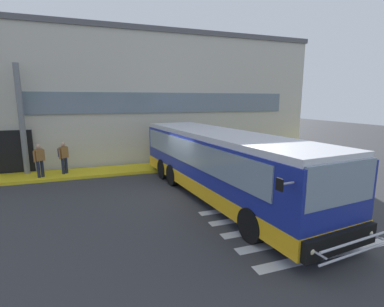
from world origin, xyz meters
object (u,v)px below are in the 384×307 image
Objects in this scene: safety_bollard_yellow at (198,162)px; passenger_by_doorway at (63,156)px; passenger_near_column at (39,159)px; bus_main_foreground at (220,165)px; entry_support_column at (22,120)px.

passenger_by_doorway is at bearing 170.89° from safety_bollard_yellow.
passenger_near_column is at bearing 174.87° from safety_bollard_yellow.
bus_main_foreground is 4.69m from safety_bollard_yellow.
passenger_near_column reaches higher than safety_bollard_yellow.
passenger_near_column is 1.86× the size of safety_bollard_yellow.
entry_support_column reaches higher than passenger_near_column.
entry_support_column reaches higher than passenger_by_doorway.
entry_support_column is 10.49m from bus_main_foreground.
entry_support_column is at bearing 126.87° from passenger_near_column.
passenger_near_column is 1.14m from passenger_by_doorway.
safety_bollard_yellow is (0.77, 4.54, -0.88)m from bus_main_foreground.
passenger_near_column is at bearing -159.10° from passenger_by_doorway.
passenger_by_doorway is at bearing 138.10° from bus_main_foreground.
bus_main_foreground reaches higher than passenger_by_doorway.
entry_support_column is 0.48× the size of bus_main_foreground.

